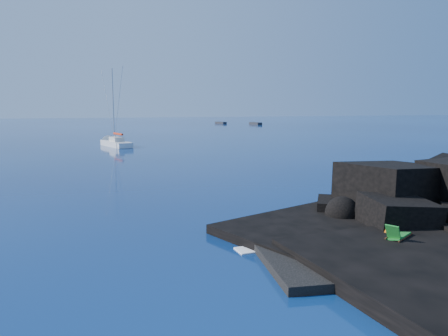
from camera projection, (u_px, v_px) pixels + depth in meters
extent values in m
plane|color=#030F34|center=(266.00, 274.00, 16.20)|extent=(400.00, 400.00, 0.00)
cube|color=black|center=(364.00, 258.00, 17.92)|extent=(9.08, 6.86, 0.70)
cube|color=white|center=(357.00, 267.00, 15.93)|extent=(2.14, 1.19, 0.05)
cone|color=#DA5E0B|center=(386.00, 232.00, 19.39)|extent=(0.42, 0.42, 0.54)
cube|color=#242429|center=(221.00, 124.00, 143.34)|extent=(2.96, 4.84, 0.62)
cube|color=#222327|center=(256.00, 124.00, 137.50)|extent=(2.68, 5.38, 0.69)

